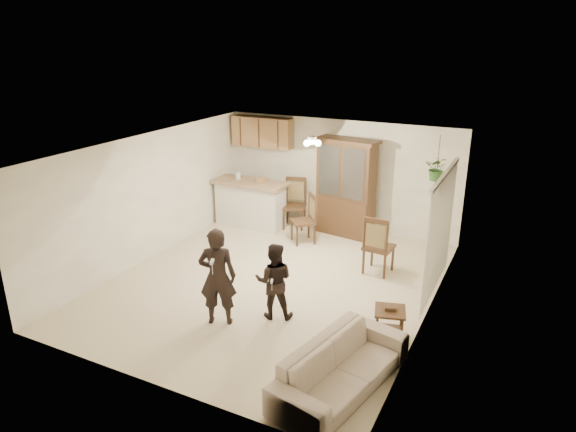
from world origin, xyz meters
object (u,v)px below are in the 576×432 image
at_px(china_hutch, 346,188).
at_px(side_table, 389,324).
at_px(chair_hutch_left, 303,229).
at_px(adult, 217,270).
at_px(chair_hutch_right, 378,256).
at_px(sofa, 342,363).
at_px(chair_bar, 294,214).
at_px(child, 274,278).

height_order(china_hutch, side_table, china_hutch).
relative_size(side_table, chair_hutch_left, 0.51).
bearing_deg(adult, chair_hutch_right, -145.26).
bearing_deg(chair_hutch_right, sofa, 104.31).
height_order(side_table, chair_bar, chair_bar).
height_order(child, chair_bar, child).
bearing_deg(adult, sofa, 139.83).
distance_m(child, chair_hutch_right, 2.54).
xyz_separation_m(sofa, chair_hutch_right, (-0.58, 3.48, -0.04)).
bearing_deg(chair_hutch_left, side_table, 0.68).
xyz_separation_m(china_hutch, chair_hutch_right, (1.28, -1.60, -0.74)).
bearing_deg(child, chair_bar, -90.28).
relative_size(china_hutch, side_table, 3.96).
bearing_deg(chair_hutch_left, child, -26.55).
bearing_deg(china_hutch, chair_bar, -164.58).
bearing_deg(sofa, child, 65.75).
distance_m(sofa, adult, 2.42).
bearing_deg(child, side_table, 164.07).
xyz_separation_m(child, chair_bar, (-1.46, 3.76, -0.35)).
relative_size(adult, chair_hutch_right, 1.56).
xyz_separation_m(sofa, chair_bar, (-3.05, 4.94, -0.04)).
xyz_separation_m(adult, child, (0.69, 0.54, -0.22)).
distance_m(chair_hutch_left, chair_hutch_right, 2.03).
xyz_separation_m(adult, side_table, (2.51, 0.72, -0.65)).
relative_size(child, chair_hutch_left, 1.26).
bearing_deg(chair_bar, chair_hutch_right, -46.28).
xyz_separation_m(china_hutch, chair_hutch_left, (-0.62, -0.89, -0.77)).
bearing_deg(child, sofa, 121.92).
distance_m(child, china_hutch, 3.94).
bearing_deg(sofa, chair_hutch_right, 21.83).
relative_size(chair_bar, chair_hutch_left, 1.08).
height_order(sofa, chair_hutch_right, chair_hutch_right).
relative_size(side_table, chair_bar, 0.47).
distance_m(side_table, chair_bar, 4.86).
bearing_deg(adult, chair_hutch_left, -111.25).
bearing_deg(chair_hutch_left, adult, -39.74).
height_order(adult, chair_hutch_left, adult).
bearing_deg(child, china_hutch, -107.49).
height_order(sofa, china_hutch, china_hutch).
bearing_deg(chair_hutch_right, adult, 64.07).
distance_m(sofa, chair_bar, 5.80).
bearing_deg(chair_hutch_right, china_hutch, -46.66).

